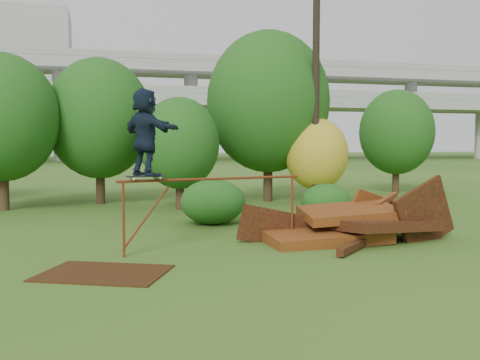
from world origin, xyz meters
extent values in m
plane|color=#2D5116|center=(0.00, 0.00, 0.00)|extent=(240.00, 240.00, 0.00)
cube|color=#461E0C|center=(1.30, 1.51, 0.18)|extent=(3.13, 1.97, 0.51)
cube|color=black|center=(2.80, 1.21, 0.42)|extent=(2.98, 2.28, 0.52)
cube|color=#461E0C|center=(2.10, 1.71, 0.70)|extent=(2.61, 1.87, 0.51)
cube|color=black|center=(3.90, 1.01, 0.65)|extent=(2.13, 0.62, 2.10)
cube|color=#461E0C|center=(3.10, 2.51, 0.55)|extent=(1.58, 0.52, 1.48)
cube|color=black|center=(0.10, 1.91, 0.35)|extent=(2.00, 0.24, 1.29)
cube|color=black|center=(1.60, 0.31, 0.12)|extent=(1.66, 1.57, 0.17)
cube|color=#461E0C|center=(3.50, 2.21, 0.95)|extent=(1.19, 1.01, 0.34)
cylinder|color=#61240F|center=(-3.75, 0.96, 0.84)|extent=(0.06, 0.06, 1.69)
cylinder|color=#61240F|center=(0.51, 1.73, 0.84)|extent=(0.06, 0.06, 1.69)
cylinder|color=#61240F|center=(-1.62, 1.35, 1.69)|extent=(4.57, 0.88, 0.06)
cube|color=black|center=(-3.24, 1.06, 1.79)|extent=(0.88, 0.38, 0.03)
cylinder|color=beige|center=(-3.53, 0.91, 1.75)|extent=(0.07, 0.04, 0.06)
cylinder|color=beige|center=(-3.56, 1.09, 1.75)|extent=(0.07, 0.04, 0.06)
cylinder|color=beige|center=(-2.92, 1.02, 1.75)|extent=(0.07, 0.04, 0.06)
cylinder|color=beige|center=(-2.96, 1.20, 1.75)|extent=(0.07, 0.04, 0.06)
imported|color=#121E30|center=(-3.24, 1.06, 2.79)|extent=(1.40, 1.86, 1.96)
cube|color=#351C0B|center=(-4.21, -0.49, 0.01)|extent=(2.86, 2.53, 0.03)
cylinder|color=black|center=(-7.70, 10.58, 0.96)|extent=(0.37, 0.37, 1.93)
ellipsoid|color=#164813|center=(-7.70, 10.58, 3.49)|extent=(4.18, 4.18, 4.81)
cylinder|color=black|center=(-4.17, 11.96, 0.96)|extent=(0.36, 0.36, 1.92)
ellipsoid|color=#164813|center=(-4.17, 11.96, 3.55)|extent=(4.35, 4.35, 5.00)
cylinder|color=black|center=(-1.27, 9.11, 0.70)|extent=(0.32, 0.32, 1.39)
ellipsoid|color=#164813|center=(-1.27, 9.11, 2.53)|extent=(3.03, 3.03, 3.48)
cylinder|color=black|center=(2.87, 11.01, 1.16)|extent=(0.40, 0.40, 2.31)
ellipsoid|color=#164813|center=(2.87, 11.01, 4.30)|extent=(5.29, 5.29, 6.08)
cylinder|color=black|center=(4.43, 9.33, 0.55)|extent=(0.30, 0.30, 1.11)
ellipsoid|color=#A58C19|center=(4.43, 9.33, 2.07)|extent=(2.57, 2.57, 2.96)
cylinder|color=black|center=(10.30, 12.94, 0.84)|extent=(0.34, 0.34, 1.69)
ellipsoid|color=#164813|center=(10.30, 12.94, 3.08)|extent=(3.71, 3.71, 4.27)
ellipsoid|color=#164813|center=(-0.82, 5.17, 0.71)|extent=(2.04, 1.88, 1.41)
ellipsoid|color=#164813|center=(3.04, 5.23, 0.59)|extent=(1.68, 1.54, 1.19)
cylinder|color=black|center=(4.13, 8.78, 5.01)|extent=(0.28, 0.28, 10.01)
cube|color=gray|center=(0.00, 60.00, 8.00)|extent=(160.00, 9.00, 1.40)
cube|color=gray|center=(0.00, 66.00, 13.00)|extent=(160.00, 9.00, 1.40)
cylinder|color=gray|center=(0.00, 60.00, 4.00)|extent=(2.20, 2.20, 8.00)
cylinder|color=gray|center=(18.00, 60.00, 4.00)|extent=(2.20, 2.20, 8.00)
cube|color=#9E9E99|center=(-16.00, 102.00, 14.00)|extent=(14.00, 14.00, 28.00)
camera|label=1|loc=(-4.30, -11.05, 2.54)|focal=40.00mm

